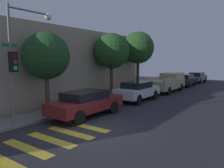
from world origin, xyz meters
TOP-DOWN VIEW (x-y plane):
  - ground_plane at (0.00, 0.00)m, footprint 60.00×60.00m
  - sidewalk at (0.00, 4.14)m, footprint 26.00×1.89m
  - crosswalk at (-3.05, 0.80)m, footprint 6.71×2.60m
  - traffic_light_pole at (-1.49, 3.37)m, footprint 2.67×0.56m
  - sedan_near_corner at (1.49, 2.10)m, footprint 4.64×1.80m
  - sedan_middle at (7.29, 2.10)m, footprint 4.30×1.84m
  - pickup_truck at (13.47, 2.10)m, footprint 5.44×1.97m
  - sedan_far_end at (18.77, 2.10)m, footprint 4.31×1.81m
  - sedan_tail_of_row at (24.20, 2.10)m, footprint 4.57×1.80m
  - tree_near_corner at (0.63, 4.34)m, footprint 2.70×2.70m
  - tree_midblock at (6.99, 4.34)m, footprint 2.85×2.85m
  - tree_far_end at (11.36, 4.34)m, footprint 3.06×3.06m

SIDE VIEW (x-z plane):
  - ground_plane at x=0.00m, z-range 0.00..0.00m
  - crosswalk at x=-3.05m, z-range 0.00..0.00m
  - sidewalk at x=0.00m, z-range 0.00..0.14m
  - sedan_tail_of_row at x=24.20m, z-range 0.06..1.49m
  - sedan_near_corner at x=1.49m, z-range 0.06..1.50m
  - sedan_far_end at x=18.77m, z-range 0.06..1.50m
  - sedan_middle at x=7.29m, z-range 0.06..1.55m
  - pickup_truck at x=13.47m, z-range 0.03..1.84m
  - tree_near_corner at x=0.63m, z-range 0.99..5.71m
  - traffic_light_pole at x=-1.49m, z-range 0.80..6.41m
  - tree_midblock at x=6.99m, z-range 1.20..6.48m
  - tree_far_end at x=11.36m, z-range 1.37..7.21m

